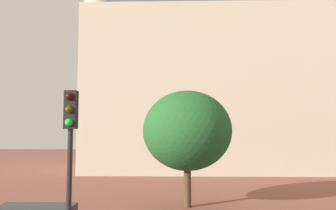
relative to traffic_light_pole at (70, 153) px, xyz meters
name	(u,v)px	position (x,y,z in m)	size (l,w,h in m)	color
landmark_building	(210,72)	(6.01, 26.80, 6.72)	(24.33, 12.40, 34.21)	beige
traffic_light_pole	(70,153)	(0.00, 0.00, 0.00)	(0.28, 0.34, 4.78)	black
tree_curb_far	(187,131)	(3.03, 9.44, 0.54)	(4.58, 4.58, 5.94)	#4C3823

